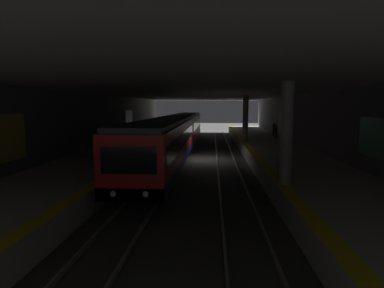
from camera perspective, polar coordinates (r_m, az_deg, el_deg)
ground_plane at (r=26.51m, az=1.42°, el=-2.89°), size 120.00×120.00×0.00m
track_left at (r=26.50m, az=6.18°, el=-2.76°), size 60.00×1.53×0.16m
track_right at (r=26.68m, az=-3.31°, el=-2.67°), size 60.00×1.53×0.16m
platform_left at (r=26.97m, az=15.47°, el=-1.85°), size 60.00×5.30×1.06m
platform_right at (r=27.48m, az=-12.36°, el=-1.60°), size 60.00×5.30×1.06m
wall_left at (r=27.48m, az=21.56°, el=2.85°), size 60.00×0.56×5.60m
wall_right at (r=28.20m, az=-18.15°, el=3.08°), size 60.00×0.56×5.60m
ceiling_slab at (r=26.16m, az=1.46°, el=9.73°), size 60.00×19.40×0.40m
pillar_near at (r=14.36m, az=16.98°, el=1.90°), size 0.56×0.56×4.55m
pillar_far at (r=31.43m, az=9.80°, el=4.64°), size 0.56×0.56×4.55m
metro_train at (r=29.89m, az=-2.51°, el=2.12°), size 35.71×2.83×3.49m
bench_left_near at (r=34.14m, az=16.41°, el=1.68°), size 1.70×0.47×0.86m
bench_left_mid at (r=36.79m, az=15.49°, el=2.07°), size 1.70×0.47×0.86m
bench_right_near at (r=33.64m, az=-12.83°, el=1.72°), size 1.70×0.47×0.86m
bench_right_mid at (r=39.12m, az=-10.45°, el=2.47°), size 1.70×0.47×0.86m
person_waiting_near at (r=38.28m, az=14.74°, el=2.76°), size 0.60×0.22×1.59m
person_walking_mid at (r=34.53m, az=15.16°, el=2.37°), size 0.60×0.22×1.63m
person_standing_far at (r=29.42m, az=-9.25°, el=1.89°), size 0.60×0.23×1.71m
suitcase_rolling at (r=30.43m, az=-12.02°, el=0.87°), size 0.36×0.27×0.99m
backpack_on_floor at (r=27.67m, az=-11.37°, el=-0.00°), size 0.30×0.20×0.40m
trash_bin at (r=22.55m, az=-19.43°, el=-1.22°), size 0.44×0.44×0.85m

